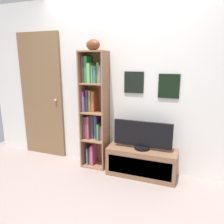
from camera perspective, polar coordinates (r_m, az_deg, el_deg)
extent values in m
cube|color=gray|center=(2.61, -5.09, -25.02)|extent=(5.20, 5.20, 0.04)
cube|color=silver|center=(3.12, 3.24, 7.04)|extent=(4.80, 0.06, 2.51)
cube|color=black|center=(3.04, 5.88, 7.93)|extent=(0.28, 0.02, 0.30)
cube|color=#8EA1BD|center=(3.03, 5.86, 7.92)|extent=(0.23, 0.01, 0.25)
cube|color=black|center=(2.96, 15.01, 6.72)|extent=(0.28, 0.02, 0.32)
cube|color=tan|center=(2.95, 15.00, 6.71)|extent=(0.23, 0.01, 0.27)
cube|color=#936444|center=(3.25, -7.66, 0.37)|extent=(0.02, 0.28, 1.75)
cube|color=#936444|center=(3.10, -1.73, -0.14)|extent=(0.02, 0.28, 1.75)
cube|color=#936444|center=(3.29, -3.78, 0.64)|extent=(0.38, 0.01, 1.75)
cube|color=#936444|center=(3.47, -4.48, -13.86)|extent=(0.34, 0.27, 0.02)
cube|color=#936444|center=(3.30, -4.62, -7.27)|extent=(0.34, 0.27, 0.02)
cube|color=#936444|center=(3.17, -4.76, -0.05)|extent=(0.34, 0.27, 0.02)
cube|color=#936444|center=(3.10, -4.92, 7.63)|extent=(0.34, 0.27, 0.02)
cube|color=#936444|center=(3.09, -5.09, 15.90)|extent=(0.34, 0.27, 0.02)
cube|color=#443366|center=(3.51, -6.31, -10.99)|extent=(0.04, 0.15, 0.27)
cube|color=#437173|center=(3.47, -5.96, -11.29)|extent=(0.02, 0.21, 0.26)
cube|color=brown|center=(3.47, -5.38, -11.31)|extent=(0.03, 0.18, 0.26)
cube|color=#BD4F88|center=(3.43, -4.84, -11.08)|extent=(0.04, 0.21, 0.32)
cube|color=#274D1D|center=(3.33, -6.91, -3.79)|extent=(0.02, 0.21, 0.35)
cube|color=#A11F58|center=(3.31, -6.35, -3.89)|extent=(0.04, 0.20, 0.34)
cube|color=#875353|center=(3.29, -5.78, -3.89)|extent=(0.03, 0.21, 0.36)
cube|color=#5A3047|center=(3.30, -4.92, -3.79)|extent=(0.04, 0.16, 0.36)
cube|color=teal|center=(3.28, -4.07, -3.88)|extent=(0.04, 0.15, 0.36)
cube|color=#43174C|center=(3.24, -3.57, -4.08)|extent=(0.02, 0.20, 0.36)
cube|color=green|center=(3.24, -3.13, -5.09)|extent=(0.03, 0.22, 0.25)
cube|color=#B03B9A|center=(3.24, -2.42, -5.31)|extent=(0.04, 0.19, 0.23)
cube|color=#CA42A3|center=(3.23, -7.08, 3.03)|extent=(0.03, 0.21, 0.30)
cube|color=#196849|center=(3.22, -6.68, 2.32)|extent=(0.02, 0.22, 0.22)
cube|color=#372A51|center=(3.20, -6.10, 3.18)|extent=(0.04, 0.20, 0.32)
cube|color=olive|center=(3.19, -5.39, 3.13)|extent=(0.03, 0.19, 0.32)
cube|color=#B35439|center=(3.18, -4.64, 2.97)|extent=(0.04, 0.18, 0.31)
cube|color=maroon|center=(3.18, -7.16, 11.25)|extent=(0.04, 0.20, 0.37)
cube|color=#218E3D|center=(3.16, -6.35, 11.28)|extent=(0.04, 0.20, 0.37)
cube|color=#71B76E|center=(3.13, -5.57, 10.43)|extent=(0.04, 0.22, 0.28)
cube|color=#7EA768|center=(3.13, -4.81, 10.12)|extent=(0.02, 0.18, 0.25)
cube|color=#34726F|center=(3.11, -4.11, 10.07)|extent=(0.04, 0.19, 0.24)
cube|color=#5EA92B|center=(3.10, -3.28, 10.47)|extent=(0.03, 0.17, 0.28)
cube|color=#A95CB3|center=(3.08, -2.77, 10.12)|extent=(0.03, 0.19, 0.25)
cube|color=#12704C|center=(3.06, -2.26, 10.51)|extent=(0.02, 0.20, 0.29)
ellipsoid|color=brown|center=(3.09, -5.13, 17.50)|extent=(0.30, 0.27, 0.15)
cube|color=brown|center=(3.15, 7.94, -13.11)|extent=(0.97, 0.36, 0.41)
cube|color=brown|center=(2.99, 7.21, -14.56)|extent=(0.87, 0.01, 0.26)
cylinder|color=black|center=(3.05, 8.08, -9.37)|extent=(0.22, 0.22, 0.04)
cube|color=black|center=(2.98, 8.21, -5.85)|extent=(0.81, 0.04, 0.36)
cube|color=teal|center=(2.97, 8.16, -5.93)|extent=(0.77, 0.01, 0.32)
cube|color=brown|center=(3.77, -18.35, 4.02)|extent=(0.78, 0.04, 2.05)
cube|color=brown|center=(3.72, -18.98, 10.23)|extent=(0.50, 0.01, 0.74)
cube|color=brown|center=(3.85, -18.00, -2.65)|extent=(0.50, 0.01, 0.74)
sphere|color=tan|center=(3.57, -14.96, 3.07)|extent=(0.04, 0.04, 0.04)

